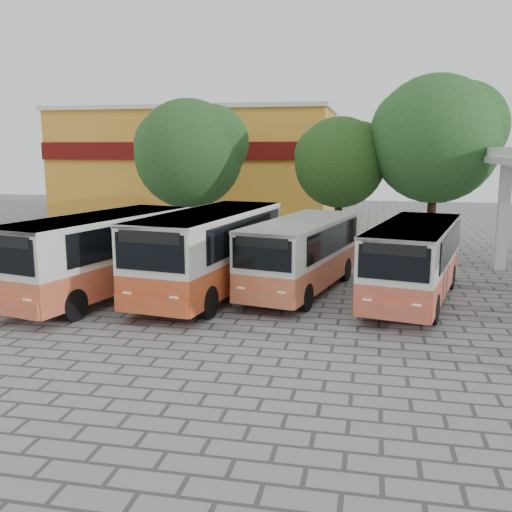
% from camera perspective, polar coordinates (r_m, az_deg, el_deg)
% --- Properties ---
extents(ground, '(90.00, 90.00, 0.00)m').
position_cam_1_polar(ground, '(17.30, 3.83, -7.25)').
color(ground, gray).
rests_on(ground, ground).
extents(shophouse_block, '(20.40, 10.40, 8.30)m').
position_cam_1_polar(shophouse_block, '(44.34, -5.74, 9.08)').
color(shophouse_block, orange).
rests_on(shophouse_block, ground).
extents(bus_far_left, '(4.35, 8.71, 2.98)m').
position_cam_1_polar(bus_far_left, '(21.18, -15.32, 0.51)').
color(bus_far_left, '#D65C36').
rests_on(bus_far_left, ground).
extents(bus_centre_left, '(3.84, 8.89, 3.09)m').
position_cam_1_polar(bus_centre_left, '(20.83, -4.59, 0.88)').
color(bus_centre_left, '#CE4F22').
rests_on(bus_centre_left, ground).
extents(bus_centre_right, '(3.89, 7.93, 2.72)m').
position_cam_1_polar(bus_centre_right, '(21.39, 4.62, 0.55)').
color(bus_centre_right, '#D1663D').
rests_on(bus_centre_right, ground).
extents(bus_far_right, '(3.95, 8.08, 2.77)m').
position_cam_1_polar(bus_far_right, '(20.63, 15.54, -0.10)').
color(bus_far_right, '#CA563C').
rests_on(bus_far_right, ground).
extents(tree_left, '(6.50, 6.19, 8.15)m').
position_cam_1_polar(tree_left, '(33.21, -6.60, 10.46)').
color(tree_left, '#331E0E').
rests_on(tree_left, ground).
extents(tree_middle, '(5.03, 4.79, 7.02)m').
position_cam_1_polar(tree_middle, '(30.86, 8.49, 9.52)').
color(tree_middle, '#322416').
rests_on(tree_middle, ground).
extents(tree_right, '(6.77, 6.45, 9.04)m').
position_cam_1_polar(tree_right, '(30.71, 17.69, 11.47)').
color(tree_right, black).
rests_on(tree_right, ground).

